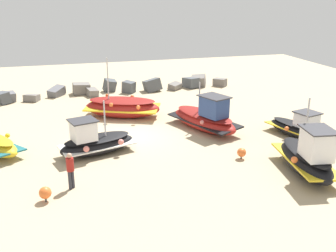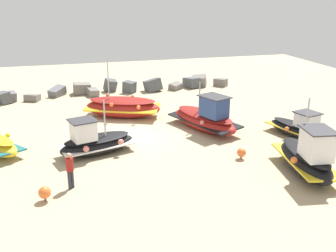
# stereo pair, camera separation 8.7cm
# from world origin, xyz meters

# --- Properties ---
(ground_plane) EXTENTS (50.82, 50.82, 0.00)m
(ground_plane) POSITION_xyz_m (0.00, 0.00, 0.00)
(ground_plane) COLOR tan
(fishing_boat_0) EXTENTS (4.25, 2.55, 2.82)m
(fishing_boat_0) POSITION_xyz_m (-2.23, -2.06, 0.65)
(fishing_boat_0) COLOR black
(fishing_boat_0) RESTS_ON ground_plane
(fishing_boat_1) EXTENTS (5.43, 3.89, 4.01)m
(fishing_boat_1) POSITION_xyz_m (0.19, 3.89, 0.67)
(fishing_boat_1) COLOR maroon
(fishing_boat_1) RESTS_ON ground_plane
(fishing_boat_2) EXTENTS (3.55, 5.45, 2.92)m
(fishing_boat_2) POSITION_xyz_m (4.58, -0.04, 0.73)
(fishing_boat_2) COLOR maroon
(fishing_boat_2) RESTS_ON ground_plane
(fishing_boat_4) EXTENTS (2.35, 4.66, 3.55)m
(fishing_boat_4) POSITION_xyz_m (6.86, -7.11, 0.81)
(fishing_boat_4) COLOR black
(fishing_boat_4) RESTS_ON ground_plane
(fishing_boat_5) EXTENTS (2.46, 4.15, 1.68)m
(fishing_boat_5) POSITION_xyz_m (9.30, -2.68, 0.54)
(fishing_boat_5) COLOR black
(fishing_boat_5) RESTS_ON ground_plane
(person_walking) EXTENTS (0.32, 0.32, 1.64)m
(person_walking) POSITION_xyz_m (-3.65, -5.63, 0.94)
(person_walking) COLOR #2D2D38
(person_walking) RESTS_ON ground_plane
(breakwater_rocks) EXTENTS (20.64, 2.83, 1.37)m
(breakwater_rocks) POSITION_xyz_m (0.53, 10.51, 0.42)
(breakwater_rocks) COLOR #4C5156
(breakwater_rocks) RESTS_ON ground_plane
(mooring_buoy_0) EXTENTS (0.46, 0.46, 0.57)m
(mooring_buoy_0) POSITION_xyz_m (4.75, -4.72, 0.34)
(mooring_buoy_0) COLOR #3F3F42
(mooring_buoy_0) RESTS_ON ground_plane
(mooring_buoy_1) EXTENTS (0.50, 0.50, 0.63)m
(mooring_buoy_1) POSITION_xyz_m (-4.72, -6.48, 0.38)
(mooring_buoy_1) COLOR #3F3F42
(mooring_buoy_1) RESTS_ON ground_plane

